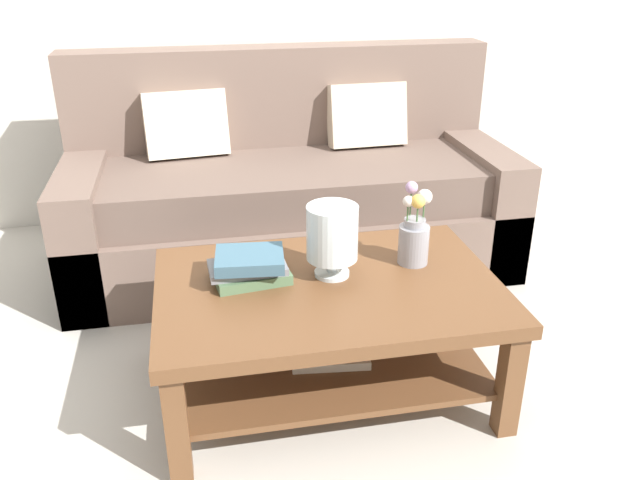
{
  "coord_description": "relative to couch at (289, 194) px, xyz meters",
  "views": [
    {
      "loc": [
        -0.44,
        -2.22,
        1.54
      ],
      "look_at": [
        -0.01,
        -0.11,
        0.55
      ],
      "focal_mm": 36.44,
      "sensor_mm": 36.0,
      "label": 1
    }
  ],
  "objects": [
    {
      "name": "couch",
      "position": [
        0.0,
        0.0,
        0.0
      ],
      "size": [
        2.18,
        0.9,
        1.06
      ],
      "color": "brown",
      "rests_on": "ground"
    },
    {
      "name": "book_stack_main",
      "position": [
        -0.3,
        -1.04,
        0.14
      ],
      "size": [
        0.29,
        0.24,
        0.11
      ],
      "color": "#51704C",
      "rests_on": "coffee_table"
    },
    {
      "name": "glass_hurricane_vase",
      "position": [
        -0.01,
        -1.06,
        0.24
      ],
      "size": [
        0.18,
        0.18,
        0.26
      ],
      "color": "silver",
      "rests_on": "coffee_table"
    },
    {
      "name": "flower_pitcher",
      "position": [
        0.31,
        -1.02,
        0.2
      ],
      "size": [
        0.12,
        0.12,
        0.31
      ],
      "color": "gray",
      "rests_on": "coffee_table"
    },
    {
      "name": "ground_plane",
      "position": [
        -0.02,
        -0.86,
        -0.36
      ],
      "size": [
        10.0,
        10.0,
        0.0
      ],
      "primitive_type": "plane",
      "color": "#B7B2A8"
    },
    {
      "name": "coffee_table",
      "position": [
        -0.04,
        -1.12,
        -0.04
      ],
      "size": [
        1.2,
        0.81,
        0.45
      ],
      "color": "brown",
      "rests_on": "ground"
    }
  ]
}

